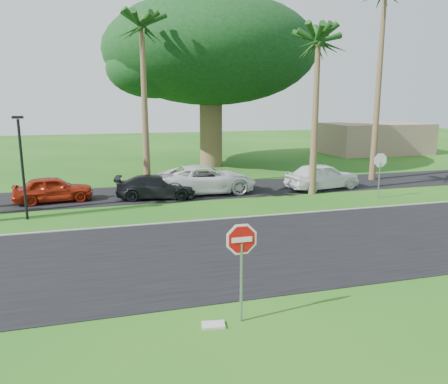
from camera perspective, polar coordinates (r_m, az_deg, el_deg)
name	(u,v)px	position (r m, az deg, el deg)	size (l,w,h in m)	color
ground	(196,276)	(13.70, -3.74, -10.95)	(120.00, 120.00, 0.00)	#134F13
road	(184,254)	(15.52, -5.29, -8.12)	(120.00, 8.00, 0.02)	black
parking_strip	(150,194)	(25.55, -9.59, -0.21)	(120.00, 5.00, 0.02)	black
curb	(167,223)	(19.32, -7.49, -4.04)	(120.00, 0.12, 0.06)	gray
stop_sign_near	(242,252)	(10.47, 2.30, -7.90)	(1.05, 0.07, 2.62)	gray
stop_sign_far	(380,166)	(25.28, 19.72, 3.19)	(1.05, 0.07, 2.62)	gray
palm_center	(142,30)	(26.75, -10.69, 20.03)	(5.00, 5.00, 10.50)	brown
palm_right_near	(318,45)	(25.33, 12.20, 18.21)	(5.00, 5.00, 9.50)	brown
canopy_tree	(211,52)	(35.59, -1.77, 17.81)	(16.50, 16.50, 13.12)	brown
streetlight_right	(22,161)	(21.31, -24.90, 3.65)	(0.45, 0.25, 4.64)	black
building_far	(375,138)	(46.81, 19.08, 6.64)	(10.00, 6.00, 3.00)	gray
car_red	(53,189)	(24.76, -21.41, 0.33)	(1.62, 4.02, 1.37)	#9A1F0C
car_dark	(156,187)	(24.18, -8.88, 0.63)	(1.77, 4.35, 1.26)	black
car_minivan	(206,180)	(25.21, -2.38, 1.63)	(2.67, 5.80, 1.61)	silver
car_pickup	(322,176)	(27.03, 12.71, 2.01)	(1.86, 4.62, 1.57)	white
utility_slab	(213,325)	(10.95, -1.40, -16.98)	(0.55, 0.35, 0.06)	#A9A9A1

